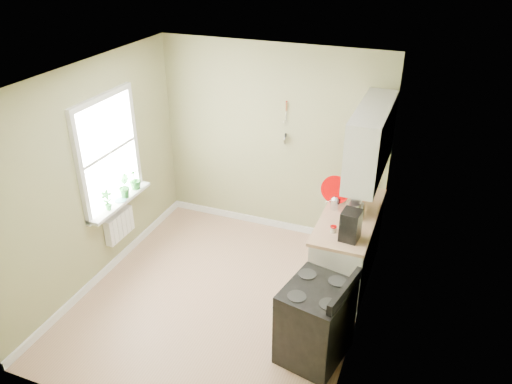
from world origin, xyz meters
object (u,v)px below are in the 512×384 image
(stove, at_px, (315,322))
(coffee_maker, at_px, (350,226))
(kettle, at_px, (335,203))
(stand_mixer, at_px, (355,200))

(stove, bearing_deg, coffee_maker, 82.84)
(stove, height_order, coffee_maker, coffee_maker)
(kettle, distance_m, coffee_maker, 0.67)
(stove, relative_size, stand_mixer, 2.37)
(coffee_maker, bearing_deg, stove, -97.16)
(stand_mixer, bearing_deg, kettle, -179.92)
(kettle, relative_size, coffee_maker, 0.49)
(kettle, bearing_deg, stove, -82.53)
(stove, bearing_deg, kettle, 97.47)
(stand_mixer, xyz_separation_m, kettle, (-0.24, -0.00, -0.09))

